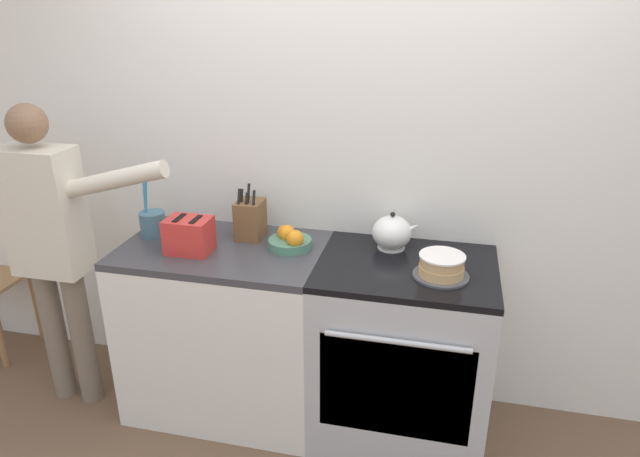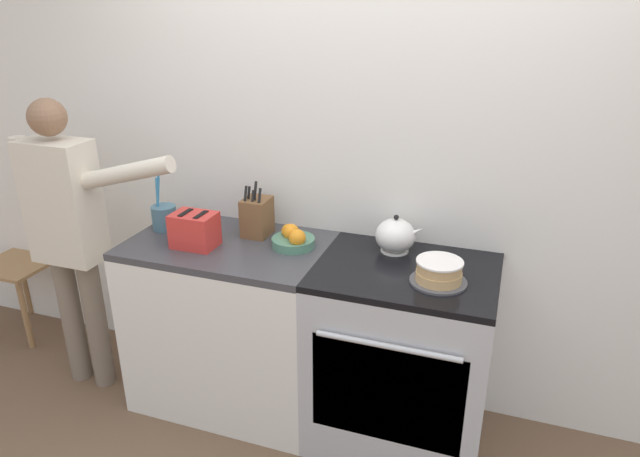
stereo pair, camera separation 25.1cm
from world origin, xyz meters
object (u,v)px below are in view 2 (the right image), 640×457
utensil_crock (164,217)px  knife_block (257,216)px  toaster (195,230)px  dining_chair (27,252)px  person_baker (68,226)px  tea_kettle (396,236)px  layer_cake (439,272)px  stove_range (401,356)px  fruit_bowl (293,239)px

utensil_crock → knife_block: bearing=10.1°
toaster → dining_chair: size_ratio=0.25×
knife_block → person_baker: size_ratio=0.18×
tea_kettle → utensil_crock: 1.17m
utensil_crock → dining_chair: size_ratio=0.33×
layer_cake → stove_range: bearing=152.2°
knife_block → dining_chair: (-1.65, 0.09, -0.48)m
layer_cake → toaster: (-1.14, -0.00, 0.03)m
utensil_crock → stove_range: bearing=-2.5°
stove_range → fruit_bowl: fruit_bowl is taller
fruit_bowl → toaster: 0.46m
utensil_crock → fruit_bowl: (0.70, 0.01, -0.03)m
knife_block → utensil_crock: 0.49m
utensil_crock → person_baker: (-0.43, -0.20, -0.03)m
layer_cake → tea_kettle: bearing=133.5°
dining_chair → tea_kettle: bearing=20.9°
utensil_crock → fruit_bowl: 0.70m
stove_range → utensil_crock: utensil_crock is taller
stove_range → person_baker: size_ratio=0.57×
layer_cake → person_baker: size_ratio=0.15×
knife_block → layer_cake: bearing=-13.3°
tea_kettle → knife_block: (-0.69, -0.03, 0.02)m
toaster → fruit_bowl: bearing=18.7°
fruit_bowl → dining_chair: 1.92m
knife_block → dining_chair: 1.72m
stove_range → utensil_crock: bearing=177.5°
layer_cake → person_baker: person_baker is taller
stove_range → layer_cake: layer_cake is taller
fruit_bowl → stove_range: bearing=-6.7°
layer_cake → knife_block: 0.95m
stove_range → tea_kettle: bearing=117.1°
dining_chair → person_baker: bearing=-4.4°
tea_kettle → toaster: tea_kettle is taller
layer_cake → fruit_bowl: size_ratio=1.16×
dining_chair → knife_block: bearing=19.2°
tea_kettle → utensil_crock: size_ratio=0.77×
stove_range → utensil_crock: (-1.25, 0.06, 0.51)m
tea_kettle → person_baker: size_ratio=0.14×
tea_kettle → fruit_bowl: size_ratio=1.11×
fruit_bowl → person_baker: bearing=-169.8°
utensil_crock → tea_kettle: bearing=5.6°
dining_chair → toaster: bearing=10.0°
knife_block → utensil_crock: size_ratio=0.94×
knife_block → fruit_bowl: (0.22, -0.08, -0.06)m
toaster → dining_chair: bearing=167.5°
layer_cake → person_baker: (-1.83, -0.06, -0.02)m
fruit_bowl → toaster: (-0.44, -0.15, 0.04)m
layer_cake → knife_block: size_ratio=0.86×
layer_cake → knife_block: bearing=166.7°
toaster → knife_block: bearing=45.7°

